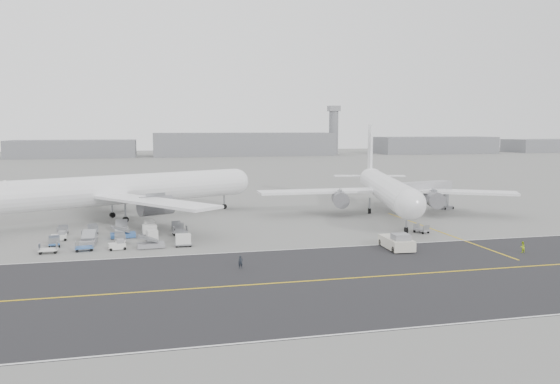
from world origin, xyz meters
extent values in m
plane|color=gray|center=(0.00, 0.00, 0.00)|extent=(700.00, 700.00, 0.00)
cube|color=#28282A|center=(5.00, -18.00, 0.01)|extent=(220.00, 32.00, 0.02)
cube|color=gold|center=(5.00, -18.00, 0.03)|extent=(220.00, 0.30, 0.01)
cube|color=silver|center=(5.00, -2.20, 0.03)|extent=(220.00, 0.25, 0.01)
cube|color=silver|center=(5.00, -33.80, 0.03)|extent=(220.00, 0.25, 0.01)
cube|color=gold|center=(30.00, 5.00, 0.02)|extent=(0.30, 40.00, 0.01)
cylinder|color=gray|center=(100.00, 265.00, 14.00)|extent=(6.00, 6.00, 28.00)
cube|color=gray|center=(100.00, 265.00, 29.50)|extent=(7.00, 7.00, 3.50)
cylinder|color=white|center=(-20.48, 29.93, 5.64)|extent=(46.11, 24.54, 5.50)
sphere|color=white|center=(1.45, 39.69, 5.64)|extent=(5.39, 5.39, 5.39)
cube|color=white|center=(-15.66, 16.21, 4.95)|extent=(20.83, 24.37, 0.45)
cube|color=white|center=(-27.44, 42.69, 4.95)|extent=(10.33, 26.97, 0.45)
cylinder|color=slate|center=(-15.37, 21.31, 3.58)|extent=(6.74, 5.50, 3.41)
cylinder|color=slate|center=(-23.46, 39.50, 3.58)|extent=(6.74, 5.50, 3.41)
cylinder|color=black|center=(-1.22, 38.50, 0.52)|extent=(1.15, 0.88, 1.04)
cylinder|color=black|center=(-20.74, 26.20, 0.52)|extent=(1.15, 0.88, 1.04)
cylinder|color=black|center=(-23.43, 32.23, 0.52)|extent=(1.15, 0.88, 1.04)
cylinder|color=gray|center=(-1.22, 38.50, 1.96)|extent=(0.36, 0.36, 2.89)
cylinder|color=white|center=(28.65, 23.28, 5.13)|extent=(15.80, 43.52, 5.00)
sphere|color=white|center=(23.18, 2.15, 5.13)|extent=(4.90, 4.90, 4.90)
cone|color=white|center=(34.40, 45.45, 5.51)|extent=(6.50, 9.38, 4.50)
cube|color=white|center=(34.53, 45.96, 12.42)|extent=(1.69, 4.76, 10.65)
cube|color=white|center=(30.34, 47.32, 5.63)|extent=(8.33, 4.32, 0.25)
cube|color=white|center=(38.85, 45.12, 5.63)|extent=(8.33, 4.32, 0.25)
cube|color=white|center=(16.16, 27.62, 4.50)|extent=(24.01, 5.54, 0.45)
cube|color=white|center=(41.67, 21.01, 4.50)|extent=(23.59, 16.12, 0.45)
cylinder|color=slate|center=(19.62, 24.52, 3.25)|extent=(4.34, 5.93, 3.10)
cylinder|color=slate|center=(37.15, 19.98, 3.25)|extent=(4.34, 5.93, 3.10)
cylinder|color=black|center=(23.84, 4.73, 0.54)|extent=(0.76, 1.18, 1.08)
cylinder|color=black|center=(26.15, 25.58, 0.54)|extent=(0.76, 1.18, 1.08)
cylinder|color=black|center=(31.96, 24.08, 0.54)|extent=(0.76, 1.18, 1.08)
cylinder|color=gray|center=(23.84, 4.73, 1.86)|extent=(0.36, 0.36, 2.63)
cube|color=beige|center=(17.51, -5.11, 0.88)|extent=(3.40, 6.54, 1.44)
cube|color=gray|center=(17.44, -6.56, 1.96)|extent=(2.37, 2.17, 0.93)
cylinder|color=gray|center=(17.69, -1.20, 0.52)|extent=(0.29, 2.69, 0.17)
cylinder|color=black|center=(16.05, -7.52, 0.46)|extent=(0.46, 0.95, 0.93)
cylinder|color=black|center=(18.73, -7.65, 0.46)|extent=(0.46, 0.95, 0.93)
cylinder|color=black|center=(16.28, -2.58, 0.46)|extent=(0.46, 0.95, 0.93)
cylinder|color=black|center=(18.96, -2.70, 0.46)|extent=(0.46, 0.95, 0.93)
cylinder|color=gray|center=(44.00, 27.82, 2.04)|extent=(1.63, 1.63, 4.08)
cube|color=gray|center=(44.00, 27.82, 0.36)|extent=(3.23, 3.23, 0.71)
cube|color=#A1A1A6|center=(37.09, 26.04, 4.69)|extent=(15.52, 6.59, 2.65)
cube|color=gray|center=(29.99, 24.20, 4.69)|extent=(2.00, 3.47, 3.06)
cylinder|color=black|center=(44.81, 29.19, 0.31)|extent=(0.45, 0.67, 0.61)
imported|color=black|center=(-5.66, -10.85, 0.79)|extent=(0.61, 0.43, 1.58)
imported|color=#B3D719|center=(33.30, -11.20, 0.78)|extent=(0.85, 0.72, 1.55)
camera|label=1|loc=(-15.80, -74.91, 16.99)|focal=35.00mm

